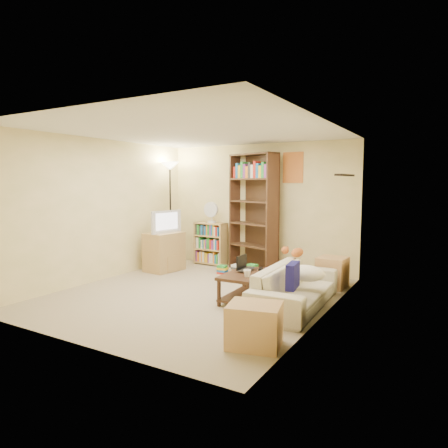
{
  "coord_description": "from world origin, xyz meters",
  "views": [
    {
      "loc": [
        3.42,
        -5.04,
        1.73
      ],
      "look_at": [
        0.12,
        0.66,
        1.05
      ],
      "focal_mm": 32.0,
      "sensor_mm": 36.0,
      "label": 1
    }
  ],
  "objects_px": {
    "short_bookshelf": "(210,244)",
    "desk_fan": "(211,212)",
    "side_table": "(332,272)",
    "coffee_table": "(246,283)",
    "television": "(164,222)",
    "tv_stand": "(164,252)",
    "floor_lamp": "(170,183)",
    "mug": "(247,273)",
    "tall_bookshelf": "(253,209)",
    "end_cabinet": "(254,325)",
    "tabby_cat": "(295,252)",
    "laptop": "(250,270)",
    "sofa": "(295,287)"
  },
  "relations": [
    {
      "from": "sofa",
      "to": "mug",
      "type": "distance_m",
      "value": 0.7
    },
    {
      "from": "end_cabinet",
      "to": "desk_fan",
      "type": "bearing_deg",
      "value": 128.1
    },
    {
      "from": "floor_lamp",
      "to": "side_table",
      "type": "bearing_deg",
      "value": -3.59
    },
    {
      "from": "tv_stand",
      "to": "end_cabinet",
      "type": "xyz_separation_m",
      "value": [
        3.15,
        -2.42,
        -0.15
      ]
    },
    {
      "from": "coffee_table",
      "to": "television",
      "type": "height_order",
      "value": "television"
    },
    {
      "from": "floor_lamp",
      "to": "end_cabinet",
      "type": "bearing_deg",
      "value": -41.34
    },
    {
      "from": "laptop",
      "to": "coffee_table",
      "type": "bearing_deg",
      "value": 179.37
    },
    {
      "from": "coffee_table",
      "to": "end_cabinet",
      "type": "height_order",
      "value": "end_cabinet"
    },
    {
      "from": "tv_stand",
      "to": "mug",
      "type": "bearing_deg",
      "value": -18.86
    },
    {
      "from": "tabby_cat",
      "to": "end_cabinet",
      "type": "height_order",
      "value": "tabby_cat"
    },
    {
      "from": "mug",
      "to": "desk_fan",
      "type": "xyz_separation_m",
      "value": [
        -1.92,
        2.14,
        0.66
      ]
    },
    {
      "from": "laptop",
      "to": "tv_stand",
      "type": "distance_m",
      "value": 2.47
    },
    {
      "from": "coffee_table",
      "to": "end_cabinet",
      "type": "distance_m",
      "value": 1.64
    },
    {
      "from": "tv_stand",
      "to": "side_table",
      "type": "height_order",
      "value": "tv_stand"
    },
    {
      "from": "tabby_cat",
      "to": "laptop",
      "type": "xyz_separation_m",
      "value": [
        -0.45,
        -0.7,
        -0.21
      ]
    },
    {
      "from": "television",
      "to": "desk_fan",
      "type": "height_order",
      "value": "desk_fan"
    },
    {
      "from": "mug",
      "to": "television",
      "type": "xyz_separation_m",
      "value": [
        -2.45,
        1.22,
        0.51
      ]
    },
    {
      "from": "laptop",
      "to": "tall_bookshelf",
      "type": "xyz_separation_m",
      "value": [
        -0.81,
        1.78,
        0.78
      ]
    },
    {
      "from": "tv_stand",
      "to": "television",
      "type": "distance_m",
      "value": 0.6
    },
    {
      "from": "laptop",
      "to": "mug",
      "type": "xyz_separation_m",
      "value": [
        0.13,
        -0.35,
        0.04
      ]
    },
    {
      "from": "end_cabinet",
      "to": "laptop",
      "type": "bearing_deg",
      "value": 118.12
    },
    {
      "from": "laptop",
      "to": "floor_lamp",
      "type": "distance_m",
      "value": 3.27
    },
    {
      "from": "tabby_cat",
      "to": "floor_lamp",
      "type": "height_order",
      "value": "floor_lamp"
    },
    {
      "from": "tv_stand",
      "to": "floor_lamp",
      "type": "height_order",
      "value": "floor_lamp"
    },
    {
      "from": "coffee_table",
      "to": "laptop",
      "type": "bearing_deg",
      "value": 90.08
    },
    {
      "from": "television",
      "to": "tall_bookshelf",
      "type": "bearing_deg",
      "value": -51.3
    },
    {
      "from": "mug",
      "to": "sofa",
      "type": "bearing_deg",
      "value": 27.95
    },
    {
      "from": "tv_stand",
      "to": "short_bookshelf",
      "type": "bearing_deg",
      "value": 71.38
    },
    {
      "from": "mug",
      "to": "floor_lamp",
      "type": "height_order",
      "value": "floor_lamp"
    },
    {
      "from": "short_bookshelf",
      "to": "side_table",
      "type": "relative_size",
      "value": 1.76
    },
    {
      "from": "desk_fan",
      "to": "end_cabinet",
      "type": "height_order",
      "value": "desk_fan"
    },
    {
      "from": "tabby_cat",
      "to": "side_table",
      "type": "xyz_separation_m",
      "value": [
        0.45,
        0.56,
        -0.38
      ]
    },
    {
      "from": "sofa",
      "to": "tabby_cat",
      "type": "distance_m",
      "value": 0.86
    },
    {
      "from": "television",
      "to": "short_bookshelf",
      "type": "height_order",
      "value": "television"
    },
    {
      "from": "desk_fan",
      "to": "mug",
      "type": "bearing_deg",
      "value": -48.0
    },
    {
      "from": "tv_stand",
      "to": "coffee_table",
      "type": "bearing_deg",
      "value": -15.98
    },
    {
      "from": "coffee_table",
      "to": "laptop",
      "type": "distance_m",
      "value": 0.22
    },
    {
      "from": "sofa",
      "to": "mug",
      "type": "height_order",
      "value": "sofa"
    },
    {
      "from": "tabby_cat",
      "to": "laptop",
      "type": "distance_m",
      "value": 0.86
    },
    {
      "from": "side_table",
      "to": "coffee_table",
      "type": "bearing_deg",
      "value": -122.6
    },
    {
      "from": "short_bookshelf",
      "to": "desk_fan",
      "type": "distance_m",
      "value": 0.68
    },
    {
      "from": "sofa",
      "to": "side_table",
      "type": "bearing_deg",
      "value": -9.75
    },
    {
      "from": "mug",
      "to": "coffee_table",
      "type": "bearing_deg",
      "value": 121.78
    },
    {
      "from": "tall_bookshelf",
      "to": "short_bookshelf",
      "type": "xyz_separation_m",
      "value": [
        -1.03,
        0.06,
        -0.76
      ]
    },
    {
      "from": "tabby_cat",
      "to": "short_bookshelf",
      "type": "xyz_separation_m",
      "value": [
        -2.29,
        1.13,
        -0.19
      ]
    },
    {
      "from": "desk_fan",
      "to": "floor_lamp",
      "type": "height_order",
      "value": "floor_lamp"
    },
    {
      "from": "floor_lamp",
      "to": "side_table",
      "type": "xyz_separation_m",
      "value": [
        3.52,
        -0.22,
        -1.47
      ]
    },
    {
      "from": "short_bookshelf",
      "to": "tabby_cat",
      "type": "bearing_deg",
      "value": -23.41
    },
    {
      "from": "tv_stand",
      "to": "floor_lamp",
      "type": "xyz_separation_m",
      "value": [
        -0.3,
        0.61,
        1.35
      ]
    },
    {
      "from": "tall_bookshelf",
      "to": "desk_fan",
      "type": "relative_size",
      "value": 5.23
    }
  ]
}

